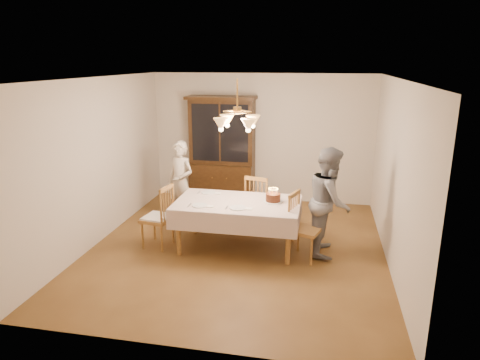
% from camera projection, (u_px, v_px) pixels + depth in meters
% --- Properties ---
extents(ground, '(5.00, 5.00, 0.00)m').
position_uv_depth(ground, '(238.00, 247.00, 6.74)').
color(ground, brown).
rests_on(ground, ground).
extents(room_shell, '(5.00, 5.00, 5.00)m').
position_uv_depth(room_shell, '(237.00, 149.00, 6.31)').
color(room_shell, white).
rests_on(room_shell, ground).
extents(dining_table, '(1.90, 1.10, 0.76)m').
position_uv_depth(dining_table, '(237.00, 206.00, 6.56)').
color(dining_table, brown).
rests_on(dining_table, ground).
extents(china_hutch, '(1.38, 0.54, 2.16)m').
position_uv_depth(china_hutch, '(222.00, 152.00, 8.73)').
color(china_hutch, black).
rests_on(china_hutch, ground).
extents(chair_far_side, '(0.53, 0.51, 1.00)m').
position_uv_depth(chair_far_side, '(260.00, 206.00, 7.30)').
color(chair_far_side, brown).
rests_on(chair_far_side, ground).
extents(chair_left_end, '(0.48, 0.50, 1.00)m').
position_uv_depth(chair_left_end, '(158.00, 219.00, 6.69)').
color(chair_left_end, brown).
rests_on(chair_left_end, ground).
extents(chair_right_end, '(0.53, 0.55, 1.00)m').
position_uv_depth(chair_right_end, '(304.00, 230.00, 6.27)').
color(chair_right_end, brown).
rests_on(chair_right_end, ground).
extents(elderly_woman, '(0.64, 0.54, 1.49)m').
position_uv_depth(elderly_woman, '(181.00, 182.00, 7.63)').
color(elderly_woman, beige).
rests_on(elderly_woman, ground).
extents(adult_in_grey, '(0.64, 0.81, 1.63)m').
position_uv_depth(adult_in_grey, '(329.00, 201.00, 6.38)').
color(adult_in_grey, slate).
rests_on(adult_in_grey, ground).
extents(birthday_cake, '(0.30, 0.30, 0.22)m').
position_uv_depth(birthday_cake, '(273.00, 198.00, 6.51)').
color(birthday_cake, white).
rests_on(birthday_cake, dining_table).
extents(place_setting_near_left, '(0.38, 0.23, 0.02)m').
position_uv_depth(place_setting_near_left, '(201.00, 206.00, 6.35)').
color(place_setting_near_left, white).
rests_on(place_setting_near_left, dining_table).
extents(place_setting_near_right, '(0.39, 0.24, 0.02)m').
position_uv_depth(place_setting_near_right, '(239.00, 208.00, 6.25)').
color(place_setting_near_right, white).
rests_on(place_setting_near_right, dining_table).
extents(place_setting_far_left, '(0.37, 0.23, 0.02)m').
position_uv_depth(place_setting_far_left, '(209.00, 193.00, 6.96)').
color(place_setting_far_left, white).
rests_on(place_setting_far_left, dining_table).
extents(chandelier, '(0.62, 0.62, 0.73)m').
position_uv_depth(chandelier, '(237.00, 122.00, 6.20)').
color(chandelier, '#BF8C3F').
rests_on(chandelier, ground).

